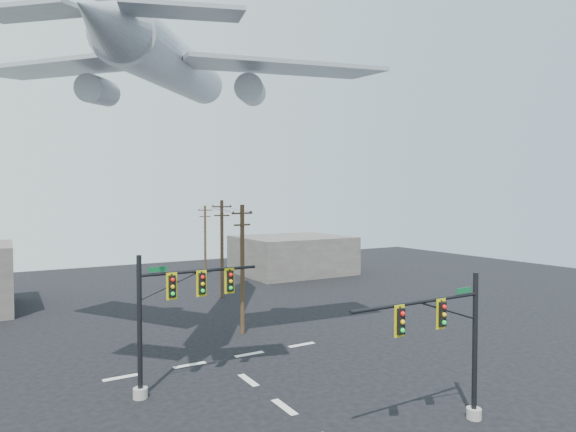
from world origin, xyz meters
TOP-DOWN VIEW (x-y plane):
  - lane_markings at (0.00, 5.33)m, footprint 14.00×21.20m
  - signal_mast_near at (5.29, -1.50)m, footprint 7.46×0.74m
  - signal_mast_far at (-4.13, 8.53)m, footprint 6.81×0.80m
  - utility_pole_a at (3.64, 16.56)m, footprint 1.89×0.66m
  - utility_pole_b at (7.51, 29.75)m, footprint 1.92×0.88m
  - utility_pole_c at (11.41, 44.93)m, footprint 1.89×0.31m
  - power_lines at (7.64, 30.71)m, footprint 9.49×28.37m
  - airliner at (-1.80, 15.07)m, footprint 24.14×26.49m
  - building_right at (22.00, 40.00)m, footprint 14.00×12.00m

SIDE VIEW (x-z plane):
  - lane_markings at x=0.00m, z-range 0.01..0.01m
  - building_right at x=22.00m, z-range 0.00..5.00m
  - signal_mast_near at x=5.29m, z-range 0.30..7.02m
  - signal_mast_far at x=-4.13m, z-range 0.47..7.72m
  - utility_pole_c at x=11.41m, z-range 0.22..9.43m
  - utility_pole_a at x=3.64m, z-range 0.22..9.87m
  - utility_pole_b at x=7.51m, z-range 0.23..10.19m
  - power_lines at x=7.64m, z-range 8.86..9.10m
  - airliner at x=-1.80m, z-range 14.82..22.40m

